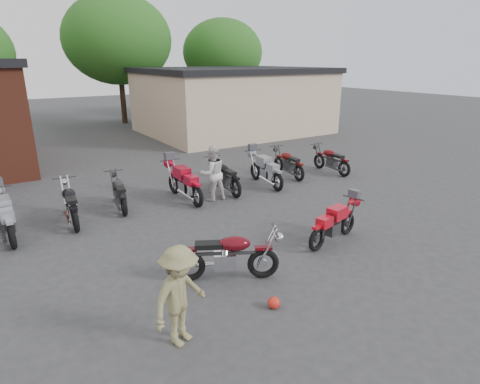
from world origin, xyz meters
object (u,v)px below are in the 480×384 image
vintage_motorcycle (228,253)px  sportbike (334,222)px  row_bike_6 (266,168)px  row_bike_2 (70,202)px  row_bike_8 (331,158)px  helmet (274,303)px  row_bike_1 (5,215)px  person_light (213,173)px  row_bike_7 (288,162)px  person_tan (180,296)px  row_bike_5 (224,175)px  row_bike_3 (119,191)px  row_bike_4 (184,181)px

vintage_motorcycle → sportbike: size_ratio=1.13×
sportbike → row_bike_6: 4.86m
row_bike_2 → row_bike_8: 9.62m
helmet → row_bike_6: bearing=54.8°
helmet → row_bike_1: row_bike_1 is taller
person_light → row_bike_7: (3.72, 0.81, -0.31)m
helmet → row_bike_2: (-2.19, 6.19, 0.48)m
person_tan → row_bike_1: person_tan is taller
sportbike → row_bike_5: 4.84m
sportbike → row_bike_3: 6.31m
helmet → row_bike_1: size_ratio=0.11×
person_tan → row_bike_3: 6.56m
helmet → row_bike_5: size_ratio=0.11×
row_bike_1 → row_bike_2: bearing=-86.3°
person_light → row_bike_8: 5.50m
row_bike_3 → row_bike_4: row_bike_4 is taller
person_light → person_tan: 6.73m
vintage_motorcycle → row_bike_4: (1.36, 4.90, 0.03)m
sportbike → helmet: 3.24m
row_bike_5 → row_bike_8: 4.74m
person_tan → row_bike_4: person_tan is taller
row_bike_1 → row_bike_8: bearing=-92.8°
row_bike_5 → row_bike_6: 1.59m
row_bike_2 → person_tan: bearing=-172.0°
vintage_motorcycle → row_bike_2: size_ratio=1.02×
row_bike_2 → row_bike_1: bearing=100.6°
row_bike_1 → row_bike_3: row_bike_1 is taller
row_bike_8 → row_bike_7: bearing=76.9°
vintage_motorcycle → row_bike_1: (-3.57, 4.72, 0.01)m
row_bike_6 → row_bike_1: bearing=96.3°
row_bike_3 → row_bike_5: size_ratio=0.92×
row_bike_1 → row_bike_5: 6.43m
person_tan → row_bike_8: (9.20, 5.94, -0.27)m
person_tan → row_bike_6: 8.51m
row_bike_1 → row_bike_2: size_ratio=1.04×
person_tan → row_bike_5: bearing=30.3°
row_bike_2 → row_bike_3: bearing=-71.8°
row_bike_2 → row_bike_4: bearing=-85.9°
vintage_motorcycle → row_bike_3: size_ratio=1.10×
sportbike → row_bike_4: size_ratio=0.85×
row_bike_3 → row_bike_8: row_bike_8 is taller
row_bike_6 → row_bike_8: (3.15, -0.04, -0.04)m
sportbike → row_bike_1: row_bike_1 is taller
row_bike_5 → row_bike_7: row_bike_5 is taller
row_bike_4 → row_bike_7: bearing=-87.5°
row_bike_6 → row_bike_7: bearing=-66.4°
row_bike_8 → row_bike_4: bearing=90.6°
row_bike_6 → row_bike_7: size_ratio=1.06×
row_bike_2 → row_bike_8: row_bike_2 is taller
vintage_motorcycle → row_bike_4: size_ratio=0.95×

